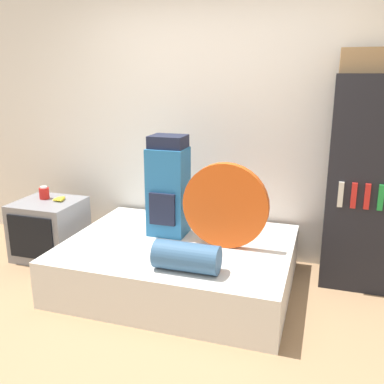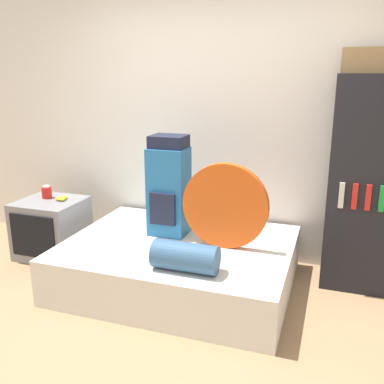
% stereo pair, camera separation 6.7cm
% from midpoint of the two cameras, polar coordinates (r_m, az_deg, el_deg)
% --- Properties ---
extents(ground_plane, '(16.00, 16.00, 0.00)m').
position_cam_midpoint_polar(ground_plane, '(3.10, -6.27, -19.24)').
color(ground_plane, '#997551').
extents(wall_back, '(8.00, 0.05, 2.60)m').
position_cam_midpoint_polar(wall_back, '(4.14, 2.62, 9.09)').
color(wall_back, white).
rests_on(wall_back, ground_plane).
extents(bed, '(1.87, 1.46, 0.39)m').
position_cam_midpoint_polar(bed, '(3.72, -2.28, -9.46)').
color(bed, silver).
rests_on(bed, ground_plane).
extents(backpack, '(0.32, 0.30, 0.87)m').
position_cam_midpoint_polar(backpack, '(3.71, -3.72, 0.65)').
color(backpack, '#23669E').
rests_on(backpack, bed).
extents(tent_bag, '(0.70, 0.07, 0.70)m').
position_cam_midpoint_polar(tent_bag, '(3.44, 3.91, -1.84)').
color(tent_bag, '#D14C14').
rests_on(tent_bag, bed).
extents(sleeping_roll, '(0.48, 0.21, 0.21)m').
position_cam_midpoint_polar(sleeping_roll, '(3.10, -1.35, -8.64)').
color(sleeping_roll, '#33567A').
rests_on(sleeping_roll, bed).
extents(television, '(0.60, 0.58, 0.57)m').
position_cam_midpoint_polar(television, '(4.46, -18.87, -4.70)').
color(television, gray).
rests_on(television, ground_plane).
extents(canister, '(0.10, 0.10, 0.13)m').
position_cam_midpoint_polar(canister, '(4.46, -19.52, -0.12)').
color(canister, red).
rests_on(canister, television).
extents(banana_bunch, '(0.12, 0.15, 0.03)m').
position_cam_midpoint_polar(banana_bunch, '(4.36, -17.54, -0.87)').
color(banana_bunch, yellow).
rests_on(banana_bunch, television).
extents(bookshelf, '(0.61, 0.43, 1.76)m').
position_cam_midpoint_polar(bookshelf, '(3.78, 21.71, 0.94)').
color(bookshelf, black).
rests_on(bookshelf, ground_plane).
extents(cardboard_box, '(0.42, 0.27, 0.19)m').
position_cam_midpoint_polar(cardboard_box, '(3.71, 21.95, 15.94)').
color(cardboard_box, '#99754C').
rests_on(cardboard_box, bookshelf).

